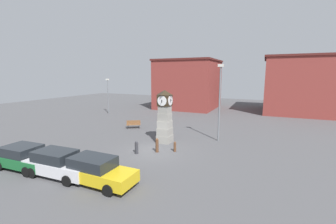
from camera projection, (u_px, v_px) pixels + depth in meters
The scene contains 14 objects.
ground_plane at pixel (153, 151), 18.23m from camera, with size 88.61×88.61×0.00m, color #4C4C4F.
clock_tower at pixel (165, 118), 20.29m from camera, with size 1.35×1.43×4.80m.
bollard_near_tower at pixel (175, 146), 18.10m from camera, with size 0.21×0.21×0.83m.
bollard_mid_row at pixel (157, 145), 17.93m from camera, with size 0.25×0.25×1.15m.
bollard_far_row at pixel (137, 147), 17.62m from camera, with size 0.26×0.26×1.01m.
car_navy_sedan at pixel (24, 157), 14.86m from camera, with size 4.20×2.24×1.50m.
car_near_tower at pixel (59, 163), 13.67m from camera, with size 4.54×2.04×1.58m.
car_by_building at pixel (96, 170), 12.71m from camera, with size 4.52×1.90×1.55m.
bench at pixel (134, 124), 25.99m from camera, with size 1.63×1.32×0.90m.
pedestrian_crossing_lot at pixel (199, 106), 37.26m from camera, with size 0.41×0.26×1.63m.
street_lamp_near_road at pixel (220, 98), 20.50m from camera, with size 0.50×0.24×7.08m.
street_lamp_far_side at pixel (108, 93), 35.42m from camera, with size 0.50×0.24×5.53m.
warehouse_blue_far at pixel (188, 84), 41.76m from camera, with size 10.51×10.81×8.81m.
storefront_low_left at pixel (325, 85), 35.10m from camera, with size 18.38×12.74×9.01m.
Camera 1 is at (8.57, -15.26, 6.14)m, focal length 24.00 mm.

